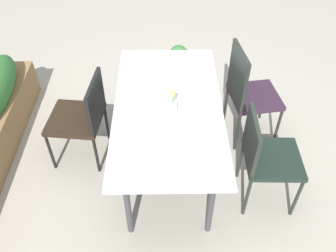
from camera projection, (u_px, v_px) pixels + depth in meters
ground_plane at (171, 158)px, 3.55m from camera, size 12.00×12.00×0.00m
dining_table at (168, 111)px, 3.05m from camera, size 1.73×0.90×0.71m
chair_near_right at (248, 90)px, 3.39m from camera, size 0.51×0.51×1.02m
chair_near_left at (265, 154)px, 2.87m from camera, size 0.46×0.46×0.90m
chair_far_side at (83, 115)px, 3.24m from camera, size 0.52×0.52×0.89m
flower_vase at (173, 106)px, 2.90m from camera, size 0.08×0.08×0.24m
potted_plant at (178, 62)px, 4.34m from camera, size 0.22×0.22×0.44m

